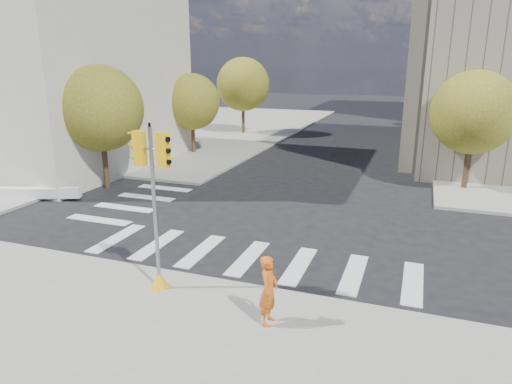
% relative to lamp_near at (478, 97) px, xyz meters
% --- Properties ---
extents(ground, '(160.00, 160.00, 0.00)m').
position_rel_lamp_near_xyz_m(ground, '(-8.00, -14.00, -4.58)').
color(ground, black).
rests_on(ground, ground).
extents(sidewalk_far_left, '(28.00, 40.00, 0.15)m').
position_rel_lamp_near_xyz_m(sidewalk_far_left, '(-28.00, 12.00, -4.50)').
color(sidewalk_far_left, gray).
rests_on(sidewalk_far_left, ground).
extents(classical_building, '(19.00, 15.00, 12.70)m').
position_rel_lamp_near_xyz_m(classical_building, '(-28.00, -6.00, 1.86)').
color(classical_building, beige).
rests_on(classical_building, ground).
extents(tree_lw_near, '(4.40, 4.40, 6.41)m').
position_rel_lamp_near_xyz_m(tree_lw_near, '(-18.50, -10.00, -0.38)').
color(tree_lw_near, '#382616').
rests_on(tree_lw_near, ground).
extents(tree_lw_mid, '(4.00, 4.00, 5.77)m').
position_rel_lamp_near_xyz_m(tree_lw_mid, '(-18.50, 0.00, -0.82)').
color(tree_lw_mid, '#382616').
rests_on(tree_lw_mid, ground).
extents(tree_lw_far, '(4.80, 4.80, 6.95)m').
position_rel_lamp_near_xyz_m(tree_lw_far, '(-18.50, 10.00, -0.04)').
color(tree_lw_far, '#382616').
rests_on(tree_lw_far, ground).
extents(tree_re_near, '(4.20, 4.20, 6.16)m').
position_rel_lamp_near_xyz_m(tree_re_near, '(-0.50, -4.00, -0.53)').
color(tree_re_near, '#382616').
rests_on(tree_re_near, ground).
extents(tree_re_mid, '(4.60, 4.60, 6.66)m').
position_rel_lamp_near_xyz_m(tree_re_mid, '(-0.50, 8.00, -0.23)').
color(tree_re_mid, '#382616').
rests_on(tree_re_mid, ground).
extents(tree_re_far, '(4.00, 4.00, 5.88)m').
position_rel_lamp_near_xyz_m(tree_re_far, '(-0.50, 20.00, -0.71)').
color(tree_re_far, '#382616').
rests_on(tree_re_far, ground).
extents(lamp_near, '(0.35, 0.18, 8.11)m').
position_rel_lamp_near_xyz_m(lamp_near, '(0.00, 0.00, 0.00)').
color(lamp_near, black).
rests_on(lamp_near, sidewalk_far_right).
extents(lamp_far, '(0.35, 0.18, 8.11)m').
position_rel_lamp_near_xyz_m(lamp_far, '(0.00, 14.00, 0.00)').
color(lamp_far, black).
rests_on(lamp_far, sidewalk_far_right).
extents(traffic_signal, '(1.07, 0.56, 4.82)m').
position_rel_lamp_near_xyz_m(traffic_signal, '(-9.68, -19.13, -2.37)').
color(traffic_signal, '#F5AF0C').
rests_on(traffic_signal, sidewalk_near).
extents(photographer, '(0.44, 0.67, 1.82)m').
position_rel_lamp_near_xyz_m(photographer, '(-6.08, -19.83, -3.52)').
color(photographer, '#D35C13').
rests_on(photographer, sidewalk_near).
extents(planter_wall, '(5.75, 2.50, 0.50)m').
position_rel_lamp_near_xyz_m(planter_wall, '(-21.00, -13.50, -4.18)').
color(planter_wall, white).
rests_on(planter_wall, sidewalk_left_near).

